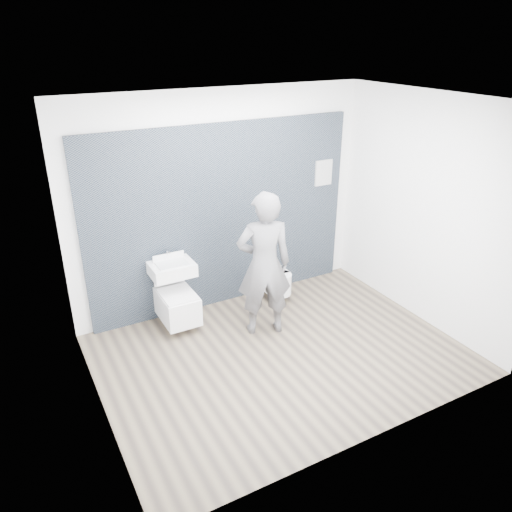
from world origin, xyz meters
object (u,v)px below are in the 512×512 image
visitor (264,265)px  toilet_square (177,304)px  toilet_rounded (276,281)px  washbasin (172,269)px

visitor → toilet_square: bearing=-16.4°
toilet_rounded → visitor: visitor is taller
toilet_rounded → toilet_square: bearing=-179.1°
toilet_square → washbasin: bearing=90.0°
toilet_rounded → washbasin: bearing=176.9°
washbasin → visitor: (0.89, -0.70, 0.14)m
washbasin → toilet_square: bearing=-90.0°
washbasin → toilet_square: size_ratio=0.65×
washbasin → toilet_square: washbasin is taller
toilet_square → toilet_rounded: size_ratio=1.49×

